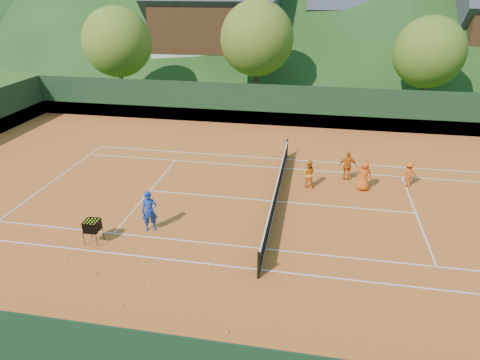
% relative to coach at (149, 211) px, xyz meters
% --- Properties ---
extents(ground, '(400.00, 400.00, 0.00)m').
position_rel_coach_xyz_m(ground, '(4.95, 3.56, -0.91)').
color(ground, '#2C4B17').
rests_on(ground, ground).
extents(clay_court, '(40.00, 24.00, 0.02)m').
position_rel_coach_xyz_m(clay_court, '(4.95, 3.56, -0.90)').
color(clay_court, '#C0591F').
rests_on(clay_court, ground).
extents(coach, '(0.75, 0.62, 1.78)m').
position_rel_coach_xyz_m(coach, '(0.00, 0.00, 0.00)').
color(coach, navy).
rests_on(coach, clay_court).
extents(student_a, '(0.74, 0.59, 1.48)m').
position_rel_coach_xyz_m(student_a, '(6.36, 5.46, -0.15)').
color(student_a, orange).
rests_on(student_a, clay_court).
extents(student_b, '(0.97, 0.44, 1.62)m').
position_rel_coach_xyz_m(student_b, '(8.36, 6.70, -0.08)').
color(student_b, orange).
rests_on(student_b, clay_court).
extents(student_c, '(0.82, 0.57, 1.60)m').
position_rel_coach_xyz_m(student_c, '(9.11, 5.61, -0.09)').
color(student_c, '#DF5913').
rests_on(student_c, clay_court).
extents(student_d, '(1.00, 0.76, 1.37)m').
position_rel_coach_xyz_m(student_d, '(11.39, 6.47, -0.20)').
color(student_d, '#E25914').
rests_on(student_d, clay_court).
extents(tennis_ball_0, '(0.07, 0.07, 0.07)m').
position_rel_coach_xyz_m(tennis_ball_0, '(1.28, -3.36, -0.86)').
color(tennis_ball_0, '#ADD924').
rests_on(tennis_ball_0, clay_court).
extents(tennis_ball_1, '(0.07, 0.07, 0.07)m').
position_rel_coach_xyz_m(tennis_ball_1, '(-0.82, -3.28, -0.86)').
color(tennis_ball_1, '#ADD924').
rests_on(tennis_ball_1, clay_court).
extents(tennis_ball_2, '(0.07, 0.07, 0.07)m').
position_rel_coach_xyz_m(tennis_ball_2, '(0.61, -2.26, -0.86)').
color(tennis_ball_2, '#ADD924').
rests_on(tennis_ball_2, clay_court).
extents(tennis_ball_3, '(0.07, 0.07, 0.07)m').
position_rel_coach_xyz_m(tennis_ball_3, '(0.83, -4.65, -0.86)').
color(tennis_ball_3, '#ADD924').
rests_on(tennis_ball_3, clay_court).
extents(tennis_ball_4, '(0.07, 0.07, 0.07)m').
position_rel_coach_xyz_m(tennis_ball_4, '(9.47, -0.83, -0.86)').
color(tennis_ball_4, '#ADD924').
rests_on(tennis_ball_4, clay_court).
extents(tennis_ball_5, '(0.07, 0.07, 0.07)m').
position_rel_coach_xyz_m(tennis_ball_5, '(5.02, -1.40, -0.86)').
color(tennis_ball_5, '#ADD924').
rests_on(tennis_ball_5, clay_court).
extents(tennis_ball_6, '(0.07, 0.07, 0.07)m').
position_rel_coach_xyz_m(tennis_ball_6, '(4.42, -5.20, -0.86)').
color(tennis_ball_6, '#ADD924').
rests_on(tennis_ball_6, clay_court).
extents(tennis_ball_7, '(0.07, 0.07, 0.07)m').
position_rel_coach_xyz_m(tennis_ball_7, '(-2.42, -2.57, -0.86)').
color(tennis_ball_7, '#ADD924').
rests_on(tennis_ball_7, clay_court).
extents(tennis_ball_8, '(0.07, 0.07, 0.07)m').
position_rel_coach_xyz_m(tennis_ball_8, '(3.14, -2.28, -0.86)').
color(tennis_ball_8, '#ADD924').
rests_on(tennis_ball_8, clay_court).
extents(tennis_ball_9, '(0.07, 0.07, 0.07)m').
position_rel_coach_xyz_m(tennis_ball_9, '(4.21, 2.01, -0.86)').
color(tennis_ball_9, '#ADD924').
rests_on(tennis_ball_9, clay_court).
extents(tennis_ball_10, '(0.07, 0.07, 0.07)m').
position_rel_coach_xyz_m(tennis_ball_10, '(-3.57, 1.23, -0.86)').
color(tennis_ball_10, '#ADD924').
rests_on(tennis_ball_10, clay_court).
extents(tennis_ball_11, '(0.07, 0.07, 0.07)m').
position_rel_coach_xyz_m(tennis_ball_11, '(10.50, -2.17, -0.86)').
color(tennis_ball_11, '#ADD924').
rests_on(tennis_ball_11, clay_court).
extents(tennis_ball_12, '(0.07, 0.07, 0.07)m').
position_rel_coach_xyz_m(tennis_ball_12, '(-2.60, 1.50, -0.86)').
color(tennis_ball_12, '#ADD924').
rests_on(tennis_ball_12, clay_court).
extents(tennis_ball_13, '(0.07, 0.07, 0.07)m').
position_rel_coach_xyz_m(tennis_ball_13, '(11.10, -0.55, -0.86)').
color(tennis_ball_13, '#ADD924').
rests_on(tennis_ball_13, clay_court).
extents(tennis_ball_14, '(0.07, 0.07, 0.07)m').
position_rel_coach_xyz_m(tennis_ball_14, '(0.37, -5.69, -0.86)').
color(tennis_ball_14, '#ADD924').
rests_on(tennis_ball_14, clay_court).
extents(tennis_ball_15, '(0.07, 0.07, 0.07)m').
position_rel_coach_xyz_m(tennis_ball_15, '(3.63, 1.48, -0.86)').
color(tennis_ball_15, '#ADD924').
rests_on(tennis_ball_15, clay_court).
extents(tennis_ball_16, '(0.07, 0.07, 0.07)m').
position_rel_coach_xyz_m(tennis_ball_16, '(6.76, -2.39, -0.86)').
color(tennis_ball_16, '#ADD924').
rests_on(tennis_ball_16, clay_court).
extents(tennis_ball_17, '(0.07, 0.07, 0.07)m').
position_rel_coach_xyz_m(tennis_ball_17, '(-0.11, -1.76, -0.86)').
color(tennis_ball_17, '#ADD924').
rests_on(tennis_ball_17, clay_court).
extents(court_lines, '(23.83, 11.03, 0.00)m').
position_rel_coach_xyz_m(court_lines, '(4.95, 3.56, -0.89)').
color(court_lines, silver).
rests_on(court_lines, clay_court).
extents(tennis_net, '(0.10, 12.07, 1.10)m').
position_rel_coach_xyz_m(tennis_net, '(4.95, 3.56, -0.39)').
color(tennis_net, black).
rests_on(tennis_net, clay_court).
extents(perimeter_fence, '(40.40, 24.24, 3.00)m').
position_rel_coach_xyz_m(perimeter_fence, '(4.95, 3.56, 0.36)').
color(perimeter_fence, black).
rests_on(perimeter_fence, clay_court).
extents(ball_hopper, '(0.57, 0.57, 1.00)m').
position_rel_coach_xyz_m(ball_hopper, '(-1.90, -1.32, -0.14)').
color(ball_hopper, black).
rests_on(ball_hopper, clay_court).
extents(chalet_left, '(13.80, 9.93, 12.92)m').
position_rel_coach_xyz_m(chalet_left, '(-5.05, 33.56, 4.74)').
color(chalet_left, beige).
rests_on(chalet_left, ground).
extents(chalet_mid, '(12.65, 8.82, 11.45)m').
position_rel_coach_xyz_m(chalet_mid, '(10.95, 37.56, 4.08)').
color(chalet_mid, beige).
rests_on(chalet_mid, ground).
extents(tree_a, '(6.00, 6.00, 7.88)m').
position_rel_coach_xyz_m(tree_a, '(-11.05, 21.56, 3.96)').
color(tree_a, '#3D2818').
rests_on(tree_a, ground).
extents(tree_b, '(6.40, 6.40, 8.40)m').
position_rel_coach_xyz_m(tree_b, '(0.95, 23.56, 4.28)').
color(tree_b, '#3C2818').
rests_on(tree_b, ground).
extents(tree_c, '(5.60, 5.60, 7.35)m').
position_rel_coach_xyz_m(tree_c, '(14.95, 22.56, 3.63)').
color(tree_c, '#402A19').
rests_on(tree_c, ground).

